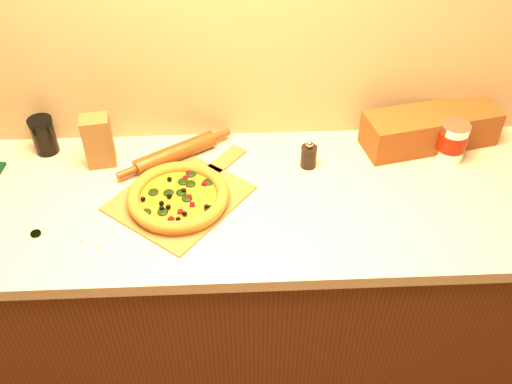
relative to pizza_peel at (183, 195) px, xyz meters
name	(u,v)px	position (x,y,z in m)	size (l,w,h in m)	color
cabinet	(235,292)	(0.15, -0.01, -0.47)	(2.80, 0.65, 0.86)	#4B2710
countertop	(231,201)	(0.15, -0.01, -0.02)	(2.84, 0.68, 0.04)	beige
pizza_peel	(183,195)	(0.00, 0.00, 0.00)	(0.48, 0.50, 0.01)	brown
pizza	(178,197)	(-0.01, -0.03, 0.02)	(0.31, 0.31, 0.04)	#AD712B
bottle_cap	(36,234)	(-0.41, -0.14, 0.00)	(0.03, 0.03, 0.01)	black
pepper_grinder	(309,156)	(0.40, 0.13, 0.04)	(0.05, 0.05, 0.10)	black
rolling_pin	(175,153)	(-0.03, 0.18, 0.02)	(0.36, 0.24, 0.06)	#5D260F
coffee_canister	(452,141)	(0.87, 0.15, 0.06)	(0.10, 0.10, 0.13)	silver
bread_bag	(430,128)	(0.82, 0.23, 0.06)	(0.45, 0.15, 0.12)	maroon
paper_bag	(98,141)	(-0.27, 0.18, 0.08)	(0.09, 0.07, 0.18)	brown
dark_jar	(44,135)	(-0.46, 0.25, 0.06)	(0.08, 0.08, 0.13)	black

